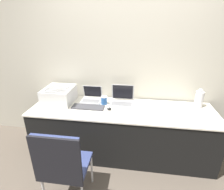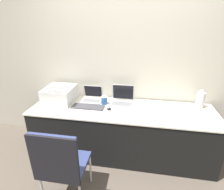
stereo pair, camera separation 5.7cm
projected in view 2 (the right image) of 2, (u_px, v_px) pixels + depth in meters
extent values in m
plane|color=brown|center=(118.00, 169.00, 2.33)|extent=(14.00, 14.00, 0.00)
cube|color=#B7B2A3|center=(126.00, 60.00, 2.53)|extent=(8.00, 0.05, 2.60)
cube|color=black|center=(121.00, 132.00, 2.52)|extent=(2.47, 0.71, 0.70)
cube|color=silver|center=(122.00, 109.00, 2.38)|extent=(2.49, 0.73, 0.02)
cube|color=silver|center=(60.00, 95.00, 2.55)|extent=(0.40, 0.43, 0.22)
cube|color=black|center=(58.00, 90.00, 2.47)|extent=(0.32, 0.33, 0.04)
cube|color=#B7B7BC|center=(91.00, 101.00, 2.59)|extent=(0.29, 0.20, 0.02)
cube|color=slate|center=(91.00, 101.00, 2.58)|extent=(0.25, 0.11, 0.00)
cube|color=#B7B7BC|center=(93.00, 91.00, 2.67)|extent=(0.29, 0.06, 0.20)
cube|color=black|center=(93.00, 91.00, 2.66)|extent=(0.26, 0.05, 0.18)
cube|color=#B7B7BC|center=(122.00, 104.00, 2.49)|extent=(0.33, 0.24, 0.02)
cube|color=slate|center=(122.00, 104.00, 2.47)|extent=(0.29, 0.13, 0.00)
cube|color=#B7B7BC|center=(123.00, 92.00, 2.57)|extent=(0.33, 0.05, 0.24)
cube|color=black|center=(123.00, 92.00, 2.57)|extent=(0.30, 0.04, 0.22)
cube|color=#3D3D42|center=(88.00, 107.00, 2.41)|extent=(0.44, 0.15, 0.02)
cylinder|color=#285699|center=(104.00, 100.00, 2.50)|extent=(0.08, 0.08, 0.11)
cylinder|color=white|center=(104.00, 97.00, 2.47)|extent=(0.09, 0.09, 0.01)
ellipsoid|color=black|center=(109.00, 109.00, 2.34)|extent=(0.06, 0.05, 0.04)
cylinder|color=silver|center=(200.00, 100.00, 2.37)|extent=(0.11, 0.11, 0.22)
sphere|color=silver|center=(202.00, 92.00, 2.32)|extent=(0.06, 0.06, 0.06)
cube|color=navy|center=(66.00, 163.00, 1.85)|extent=(0.44, 0.40, 0.04)
cube|color=navy|center=(55.00, 157.00, 1.58)|extent=(0.44, 0.03, 0.47)
cylinder|color=silver|center=(58.00, 164.00, 2.14)|extent=(0.02, 0.02, 0.41)
cylinder|color=silver|center=(90.00, 169.00, 2.08)|extent=(0.02, 0.02, 0.41)
cube|color=black|center=(54.00, 161.00, 1.57)|extent=(0.47, 0.02, 0.52)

